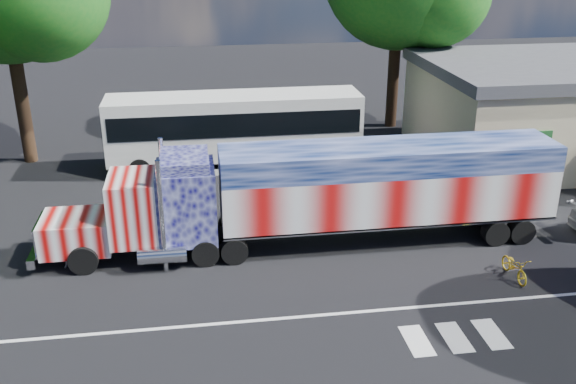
{
  "coord_description": "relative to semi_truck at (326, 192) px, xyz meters",
  "views": [
    {
      "loc": [
        -3.48,
        -20.34,
        11.57
      ],
      "look_at": [
        0.0,
        3.0,
        1.9
      ],
      "focal_mm": 40.0,
      "sensor_mm": 36.0,
      "label": 1
    }
  ],
  "objects": [
    {
      "name": "semi_truck",
      "position": [
        0.0,
        0.0,
        0.0
      ],
      "size": [
        20.07,
        3.17,
        4.28
      ],
      "color": "black",
      "rests_on": "ground"
    },
    {
      "name": "ground",
      "position": [
        -1.32,
        -2.03,
        -2.2
      ],
      "size": [
        100.0,
        100.0,
        0.0
      ],
      "primitive_type": "plane",
      "color": "black"
    },
    {
      "name": "lane_markings",
      "position": [
        0.39,
        -5.8,
        -2.2
      ],
      "size": [
        30.0,
        2.67,
        0.01
      ],
      "color": "silver",
      "rests_on": "ground"
    },
    {
      "name": "woman",
      "position": [
        -9.7,
        -0.53,
        -1.4
      ],
      "size": [
        0.67,
        0.52,
        1.61
      ],
      "primitive_type": "imported",
      "rotation": [
        0.0,
        0.0,
        -0.26
      ],
      "color": "slate",
      "rests_on": "ground"
    },
    {
      "name": "bicycle",
      "position": [
        6.17,
        -3.67,
        -1.75
      ],
      "size": [
        0.66,
        1.73,
        0.9
      ],
      "primitive_type": "imported",
      "rotation": [
        0.0,
        0.0,
        0.04
      ],
      "color": "gold",
      "rests_on": "ground"
    },
    {
      "name": "coach_bus",
      "position": [
        -2.81,
        9.66,
        -0.24
      ],
      "size": [
        13.02,
        3.03,
        3.79
      ],
      "color": "silver",
      "rests_on": "ground"
    }
  ]
}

